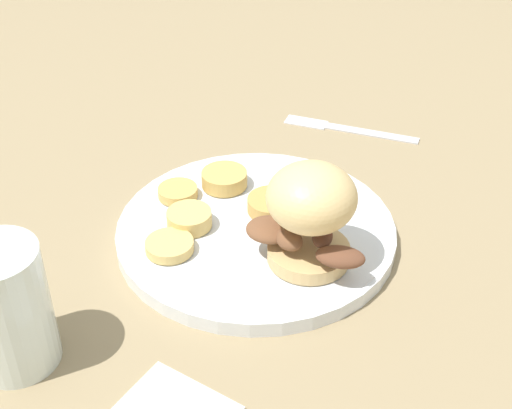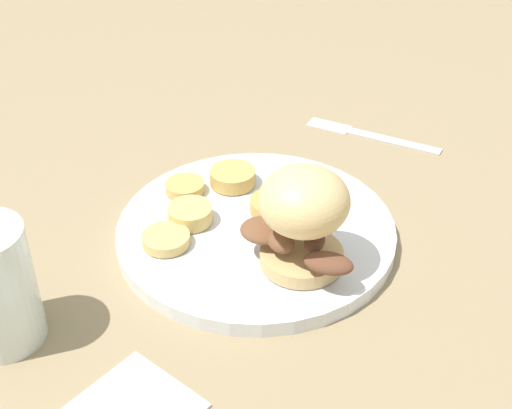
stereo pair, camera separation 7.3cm
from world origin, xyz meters
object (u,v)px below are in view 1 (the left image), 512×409
Objects in this scene: sandwich at (310,211)px; fork at (348,129)px; dinner_plate at (256,230)px; drinking_glass at (6,308)px.

sandwich is 0.84× the size of fork.
fork is (-0.21, -0.21, -0.07)m from sandwich.
dinner_plate is 0.26m from fork.
fork is at bearing -160.76° from drinking_glass.
dinner_plate is at bearing 30.61° from fork.
drinking_glass is at bearing 8.01° from dinner_plate.
dinner_plate reaches higher than fork.
sandwich is 1.10× the size of drinking_glass.
sandwich is 0.31m from fork.
fork is at bearing -135.62° from sandwich.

